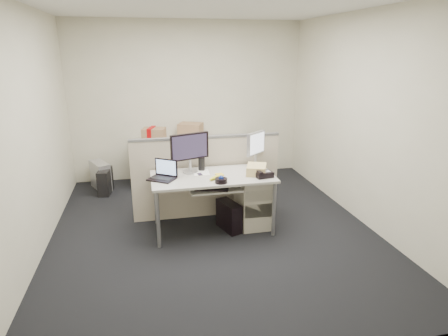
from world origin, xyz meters
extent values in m
cube|color=black|center=(0.00, 0.00, -0.01)|extent=(4.00, 4.50, 0.01)
cube|color=white|center=(0.00, 0.00, 2.70)|extent=(4.00, 4.50, 0.01)
cube|color=beige|center=(0.00, 2.25, 1.35)|extent=(4.00, 0.02, 2.70)
cube|color=beige|center=(0.00, -2.25, 1.35)|extent=(4.00, 0.02, 2.70)
cube|color=beige|center=(-2.00, 0.00, 1.35)|extent=(0.02, 4.50, 2.70)
cube|color=beige|center=(2.00, 0.00, 1.35)|extent=(0.02, 4.50, 2.70)
cube|color=#B4B1AA|center=(0.00, 0.00, 0.71)|extent=(1.50, 0.75, 0.03)
cylinder|color=slate|center=(-0.70, -0.33, 0.35)|extent=(0.04, 0.04, 0.70)
cylinder|color=slate|center=(-0.70, 0.33, 0.35)|extent=(0.04, 0.04, 0.70)
cylinder|color=slate|center=(0.70, -0.33, 0.35)|extent=(0.04, 0.04, 0.70)
cylinder|color=slate|center=(0.70, 0.33, 0.35)|extent=(0.04, 0.04, 0.70)
cube|color=#B4B1AA|center=(0.00, -0.18, 0.62)|extent=(0.62, 0.32, 0.02)
cube|color=beige|center=(0.55, 0.05, 0.33)|extent=(0.40, 0.55, 0.65)
cube|color=#BDAF98|center=(0.00, 0.45, 0.55)|extent=(2.00, 0.06, 1.10)
cube|color=beige|center=(0.00, 1.93, 0.36)|extent=(2.00, 0.60, 0.72)
cube|color=black|center=(-0.25, 0.18, 0.98)|extent=(0.54, 0.35, 0.51)
cube|color=#B7B7BC|center=(0.65, 0.32, 0.95)|extent=(0.40, 0.37, 0.45)
cube|color=black|center=(-0.62, -0.02, 0.84)|extent=(0.38, 0.36, 0.23)
cylinder|color=black|center=(0.05, -0.28, 0.76)|extent=(0.18, 0.18, 0.06)
cube|color=black|center=(0.60, -0.18, 0.76)|extent=(0.23, 0.20, 0.07)
cube|color=white|center=(-0.12, 0.12, 0.74)|extent=(0.21, 0.26, 0.01)
cube|color=yellow|center=(0.09, 0.00, 0.74)|extent=(0.10, 0.10, 0.01)
cylinder|color=black|center=(-0.10, 0.22, 0.82)|extent=(0.11, 0.11, 0.18)
ellipsoid|color=yellow|center=(0.00, -0.15, 0.75)|extent=(0.18, 0.16, 0.04)
cube|color=black|center=(-0.15, 0.05, 0.74)|extent=(0.06, 0.10, 0.01)
cube|color=tan|center=(0.55, -0.05, 0.79)|extent=(0.32, 0.36, 0.11)
cube|color=black|center=(-0.05, -0.22, 0.64)|extent=(0.42, 0.25, 0.02)
cube|color=black|center=(0.20, -0.05, 0.19)|extent=(0.28, 0.43, 0.37)
cube|color=black|center=(-1.45, 1.63, 0.20)|extent=(0.22, 0.44, 0.40)
cube|color=#B7B7BC|center=(-1.54, 1.85, 0.23)|extent=(0.38, 0.52, 0.46)
cube|color=#9D8459|center=(-0.63, 1.81, 0.86)|extent=(0.41, 0.35, 0.27)
cube|color=#9D8459|center=(0.00, 2.05, 0.86)|extent=(0.48, 0.44, 0.28)
cube|color=#BB0609|center=(-0.67, 1.83, 0.86)|extent=(0.16, 0.31, 0.28)
camera|label=1|loc=(-0.79, -4.30, 2.22)|focal=30.00mm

